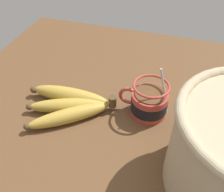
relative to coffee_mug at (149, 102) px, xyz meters
The scene contains 3 objects.
table 10.52cm from the coffee_mug, 16.49° to the left, with size 90.33×90.33×2.84cm.
coffee_mug is the anchor object (origin of this frame).
banana_bunch 19.97cm from the coffee_mug, 14.07° to the left, with size 23.80×16.47×4.39cm.
Camera 1 is at (-13.31, 42.65, 48.81)cm, focal length 40.00 mm.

